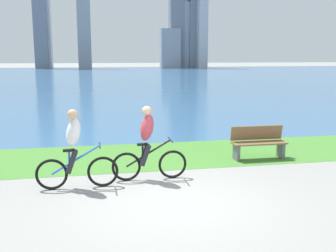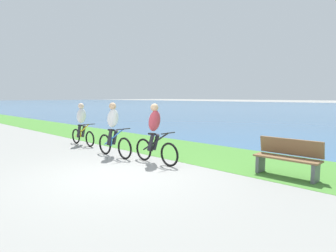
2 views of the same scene
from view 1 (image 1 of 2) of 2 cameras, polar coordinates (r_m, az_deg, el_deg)
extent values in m
plane|color=gray|center=(7.78, 0.96, -11.01)|extent=(300.00, 300.00, 0.00)
cube|color=#478433|center=(11.27, -3.02, -4.28)|extent=(120.00, 3.16, 0.01)
cube|color=#386693|center=(56.01, -9.65, 7.10)|extent=(300.00, 87.06, 0.00)
torus|color=black|center=(9.16, 0.66, -5.54)|extent=(0.66, 0.06, 0.66)
torus|color=black|center=(9.01, -6.03, -5.86)|extent=(0.66, 0.06, 0.66)
cylinder|color=black|center=(8.99, -2.83, -3.93)|extent=(1.04, 0.04, 0.62)
cylinder|color=black|center=(8.99, -3.68, -4.28)|extent=(0.04, 0.04, 0.48)
cube|color=black|center=(8.93, -3.70, -2.66)|extent=(0.24, 0.10, 0.05)
cylinder|color=black|center=(9.01, 0.35, -1.99)|extent=(0.03, 0.52, 0.03)
ellipsoid|color=#BF3F4C|center=(8.86, -3.05, -0.24)|extent=(0.40, 0.36, 0.65)
sphere|color=#D8AD84|center=(8.80, -3.07, 2.20)|extent=(0.22, 0.22, 0.22)
cylinder|color=#26262D|center=(9.09, -3.43, -3.99)|extent=(0.27, 0.11, 0.49)
cylinder|color=#26262D|center=(8.89, -3.26, -4.29)|extent=(0.27, 0.11, 0.49)
torus|color=black|center=(8.69, -9.38, -6.51)|extent=(0.67, 0.06, 0.67)
torus|color=black|center=(8.73, -16.45, -6.72)|extent=(0.67, 0.06, 0.67)
cylinder|color=blue|center=(8.62, -13.16, -4.77)|extent=(1.04, 0.04, 0.62)
cylinder|color=blue|center=(8.64, -14.05, -5.12)|extent=(0.04, 0.04, 0.49)
cube|color=black|center=(8.58, -14.13, -3.42)|extent=(0.24, 0.10, 0.05)
cylinder|color=black|center=(8.55, -9.83, -2.76)|extent=(0.03, 0.52, 0.03)
ellipsoid|color=white|center=(8.49, -13.52, -0.91)|extent=(0.40, 0.36, 0.65)
sphere|color=#D8AD84|center=(8.43, -13.62, 1.63)|extent=(0.22, 0.22, 0.22)
cylinder|color=#26262D|center=(8.73, -13.67, -4.79)|extent=(0.27, 0.11, 0.49)
cylinder|color=#26262D|center=(8.53, -13.73, -5.14)|extent=(0.27, 0.11, 0.49)
cube|color=brown|center=(11.08, 13.02, -2.41)|extent=(1.50, 0.45, 0.04)
cube|color=brown|center=(11.21, 12.67, -0.95)|extent=(1.50, 0.11, 0.40)
cube|color=#595960|center=(11.41, 15.96, -3.34)|extent=(0.08, 0.37, 0.45)
cube|color=#595960|center=(10.89, 9.84, -3.74)|extent=(0.08, 0.37, 0.45)
cube|color=slate|center=(93.12, -17.90, 13.57)|extent=(2.87, 3.39, 18.37)
cube|color=#B7B7BC|center=(94.68, -17.70, 16.06)|extent=(3.21, 4.27, 26.73)
cube|color=#8C939E|center=(90.53, -12.08, 14.89)|extent=(2.84, 2.74, 21.37)
cube|color=#8C939E|center=(90.49, 0.32, 11.11)|extent=(4.34, 2.34, 8.76)
cube|color=slate|center=(92.59, 1.47, 15.76)|extent=(3.95, 2.81, 23.85)
cube|color=#8C939E|center=(92.51, 3.41, 12.89)|extent=(3.60, 2.03, 14.64)
cube|color=slate|center=(93.44, 4.04, 14.82)|extent=(3.61, 4.32, 21.03)
cube|color=#B7B7BC|center=(91.72, 4.79, 15.04)|extent=(2.05, 4.43, 21.47)
camera|label=2|loc=(7.87, 54.56, -0.74)|focal=30.69mm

